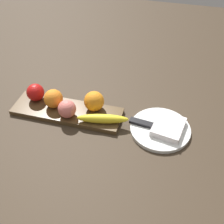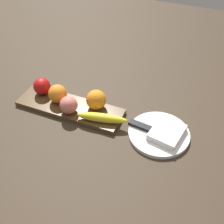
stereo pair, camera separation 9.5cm
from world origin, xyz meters
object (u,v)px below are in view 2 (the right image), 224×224
(knife, at_px, (146,127))
(folded_napkin, at_px, (167,133))
(apple, at_px, (42,86))
(dinner_plate, at_px, (159,134))
(orange_near_banana, at_px, (58,94))
(peach, at_px, (69,105))
(banana, at_px, (102,118))
(fruit_tray, at_px, (70,108))
(orange_near_apple, at_px, (96,100))

(knife, bearing_deg, folded_napkin, 3.41)
(apple, bearing_deg, dinner_plate, -3.42)
(orange_near_banana, height_order, peach, orange_near_banana)
(apple, distance_m, knife, 0.43)
(banana, height_order, knife, banana)
(banana, height_order, orange_near_banana, orange_near_banana)
(orange_near_banana, distance_m, dinner_plate, 0.40)
(dinner_plate, bearing_deg, knife, 174.87)
(fruit_tray, height_order, peach, peach)
(banana, relative_size, folded_napkin, 1.55)
(fruit_tray, distance_m, apple, 0.14)
(fruit_tray, bearing_deg, peach, -59.75)
(banana, distance_m, orange_near_banana, 0.20)
(banana, distance_m, orange_near_apple, 0.08)
(banana, distance_m, peach, 0.13)
(peach, bearing_deg, orange_near_banana, 151.02)
(fruit_tray, bearing_deg, dinner_plate, 0.00)
(orange_near_banana, bearing_deg, banana, -10.75)
(dinner_plate, xyz_separation_m, knife, (-0.05, 0.00, 0.01))
(apple, relative_size, knife, 0.37)
(folded_napkin, bearing_deg, peach, -175.60)
(apple, bearing_deg, knife, -3.23)
(apple, height_order, dinner_plate, apple)
(banana, height_order, peach, peach)
(orange_near_apple, xyz_separation_m, peach, (-0.08, -0.06, -0.00))
(orange_near_apple, bearing_deg, apple, -179.18)
(dinner_plate, distance_m, folded_napkin, 0.03)
(fruit_tray, bearing_deg, banana, -10.60)
(orange_near_banana, xyz_separation_m, knife, (0.35, -0.01, -0.03))
(fruit_tray, height_order, apple, apple)
(banana, distance_m, folded_napkin, 0.23)
(dinner_plate, xyz_separation_m, folded_napkin, (0.03, 0.00, 0.02))
(knife, bearing_deg, dinner_plate, 1.63)
(apple, xyz_separation_m, dinner_plate, (0.48, -0.03, -0.04))
(peach, bearing_deg, fruit_tray, 120.25)
(fruit_tray, relative_size, peach, 6.28)
(orange_near_banana, bearing_deg, folded_napkin, -1.39)
(fruit_tray, relative_size, folded_napkin, 3.51)
(banana, bearing_deg, apple, 156.71)
(orange_near_banana, bearing_deg, peach, -28.98)
(folded_napkin, xyz_separation_m, knife, (-0.08, 0.00, -0.01))
(banana, relative_size, orange_near_banana, 2.58)
(fruit_tray, xyz_separation_m, folded_napkin, (0.37, 0.00, 0.02))
(orange_near_banana, bearing_deg, knife, -0.97)
(banana, height_order, orange_near_apple, orange_near_apple)
(banana, height_order, folded_napkin, banana)
(apple, height_order, knife, apple)
(fruit_tray, distance_m, banana, 0.15)
(orange_near_apple, relative_size, folded_napkin, 0.64)
(apple, distance_m, folded_napkin, 0.51)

